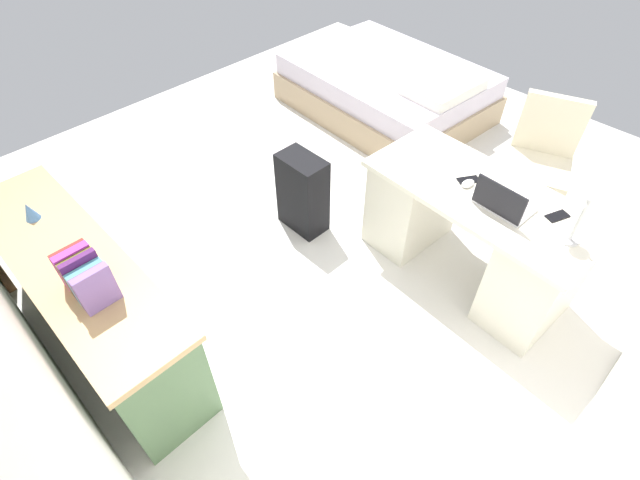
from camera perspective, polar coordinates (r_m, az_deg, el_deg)
name	(u,v)px	position (r m, az deg, el deg)	size (l,w,h in m)	color
ground_plane	(349,215)	(3.81, 3.58, 3.07)	(5.59, 5.59, 0.00)	silver
desk	(471,232)	(3.27, 17.70, 0.88)	(1.47, 0.74, 0.73)	silver
office_chair	(535,169)	(3.92, 24.50, 7.81)	(0.59, 0.59, 0.94)	black
credenza	(92,301)	(3.05, -25.82, -6.66)	(1.80, 0.48, 0.75)	#4C6B47
bed	(387,89)	(5.04, 8.04, 17.63)	(1.99, 1.53, 0.58)	tan
suitcase_black	(303,193)	(3.52, -2.10, 5.63)	(0.36, 0.22, 0.62)	black
laptop	(502,203)	(2.93, 21.12, 4.18)	(0.32, 0.24, 0.21)	#B7B7BC
computer_mouse	(468,184)	(3.06, 17.40, 6.51)	(0.06, 0.10, 0.03)	white
cell_phone_near_laptop	(557,216)	(3.04, 26.71, 2.58)	(0.07, 0.14, 0.01)	black
cell_phone_by_mouse	(468,180)	(3.11, 17.46, 6.92)	(0.07, 0.14, 0.01)	black
desk_lamp	(580,201)	(2.77, 28.84, 4.13)	(0.16, 0.11, 0.34)	silver
book_row	(86,276)	(2.51, -26.40, -3.93)	(0.28, 0.17, 0.24)	#7E61AB
figurine_small	(29,211)	(3.10, -31.62, 2.95)	(0.08, 0.08, 0.11)	#4C7FBF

